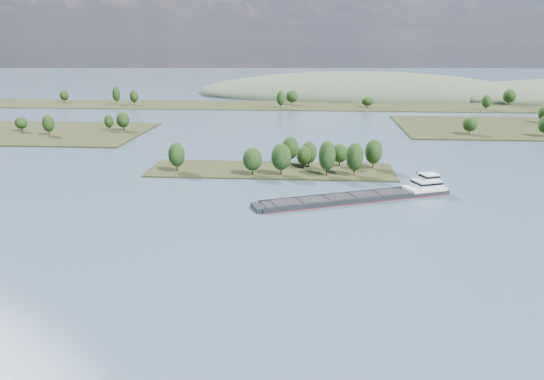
{
  "coord_description": "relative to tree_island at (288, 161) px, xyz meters",
  "views": [
    {
      "loc": [
        16.82,
        -30.94,
        51.91
      ],
      "look_at": [
        4.27,
        130.0,
        6.0
      ],
      "focal_mm": 35.0,
      "sensor_mm": 36.0,
      "label": 1
    }
  ],
  "objects": [
    {
      "name": "hill_west",
      "position": [
        52.98,
        321.04,
        -4.29
      ],
      "size": [
        320.0,
        160.0,
        44.0
      ],
      "primitive_type": "ellipsoid",
      "color": "#3D4C34",
      "rests_on": "ground"
    },
    {
      "name": "cargo_barge",
      "position": [
        28.66,
        -36.51,
        -3.09
      ],
      "size": [
        67.64,
        34.9,
        9.47
      ],
      "color": "black",
      "rests_on": "ground"
    },
    {
      "name": "tree_island",
      "position": [
        0.0,
        0.0,
        0.0
      ],
      "size": [
        100.0,
        30.49,
        15.29
      ],
      "color": "black",
      "rests_on": "ground"
    },
    {
      "name": "back_shoreline",
      "position": [
        2.88,
        220.82,
        -3.55
      ],
      "size": [
        900.0,
        60.0,
        15.57
      ],
      "color": "black",
      "rests_on": "ground"
    },
    {
      "name": "ground",
      "position": [
        -7.02,
        -58.96,
        -4.29
      ],
      "size": [
        1800.0,
        1800.0,
        0.0
      ],
      "primitive_type": "plane",
      "color": "#394B62",
      "rests_on": "ground"
    }
  ]
}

